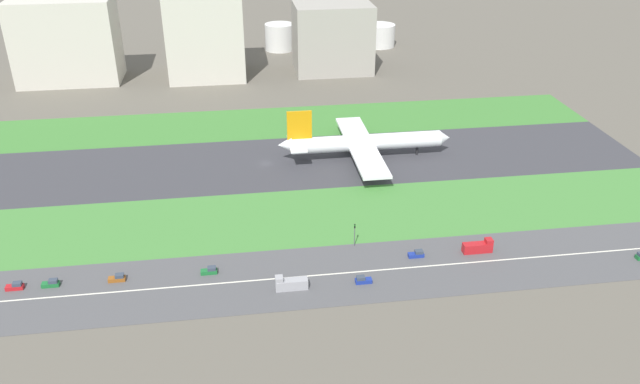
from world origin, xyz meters
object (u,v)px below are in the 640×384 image
at_px(car_3, 15,286).
at_px(hangar_building, 205,33).
at_px(traffic_light, 355,233).
at_px(truck_1, 478,247).
at_px(car_1, 118,278).
at_px(truck_0, 291,284).
at_px(car_5, 363,280).
at_px(fuel_tank_centre, 326,33).
at_px(car_6, 210,271).
at_px(office_tower, 332,37).
at_px(airliner, 362,143).
at_px(fuel_tank_east, 379,35).
at_px(car_0, 51,283).
at_px(car_4, 417,254).
at_px(terminal_building, 67,41).
at_px(fuel_tank_west, 280,37).

relative_size(car_3, hangar_building, 0.10).
distance_m(traffic_light, hangar_building, 180.29).
bearing_deg(hangar_building, truck_1, -66.78).
distance_m(car_1, traffic_light, 65.77).
distance_m(truck_0, traffic_light, 27.22).
relative_size(car_5, fuel_tank_centre, 0.21).
height_order(car_6, office_tower, office_tower).
relative_size(airliner, fuel_tank_east, 3.52).
bearing_deg(fuel_tank_east, airliner, -105.12).
height_order(hangar_building, fuel_tank_centre, hangar_building).
height_order(traffic_light, hangar_building, hangar_building).
relative_size(car_5, traffic_light, 0.61).
relative_size(airliner, car_0, 14.77).
relative_size(traffic_light, fuel_tank_centre, 0.35).
height_order(car_1, traffic_light, traffic_light).
distance_m(car_5, office_tower, 194.03).
bearing_deg(car_4, terminal_building, 125.13).
bearing_deg(fuel_tank_centre, car_5, -96.25).
height_order(car_0, fuel_tank_west, fuel_tank_west).
bearing_deg(truck_0, office_tower, -102.24).
height_order(truck_0, traffic_light, traffic_light).
bearing_deg(hangar_building, fuel_tank_centre, 33.26).
distance_m(truck_0, car_0, 62.55).
distance_m(truck_0, car_4, 37.90).
distance_m(airliner, hangar_building, 128.94).
relative_size(car_5, car_3, 1.00).
distance_m(car_3, hangar_building, 189.13).
relative_size(car_5, car_1, 1.00).
height_order(car_1, terminal_building, terminal_building).
distance_m(car_4, hangar_building, 192.80).
bearing_deg(car_5, office_tower, -96.71).
xyz_separation_m(car_5, car_4, (17.49, 10.00, 0.00)).
relative_size(car_3, fuel_tank_west, 0.26).
relative_size(truck_1, hangar_building, 0.19).
bearing_deg(car_4, fuel_tank_east, 79.75).
bearing_deg(truck_0, car_6, -25.60).
distance_m(truck_1, terminal_building, 234.07).
relative_size(car_1, fuel_tank_centre, 0.21).
xyz_separation_m(car_0, car_3, (-8.93, 0.00, 0.00)).
relative_size(truck_1, office_tower, 0.21).
bearing_deg(airliner, traffic_light, -103.48).
relative_size(car_3, terminal_building, 0.09).
relative_size(car_0, fuel_tank_west, 0.26).
relative_size(car_1, terminal_building, 0.09).
xyz_separation_m(car_5, fuel_tank_east, (58.54, 237.00, 5.57)).
bearing_deg(car_0, terminal_building, 99.29).
bearing_deg(terminal_building, car_0, -80.71).
bearing_deg(car_1, airliner, 40.51).
distance_m(fuel_tank_west, fuel_tank_centre, 27.51).
xyz_separation_m(airliner, fuel_tank_west, (-17.09, 159.00, 1.37)).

